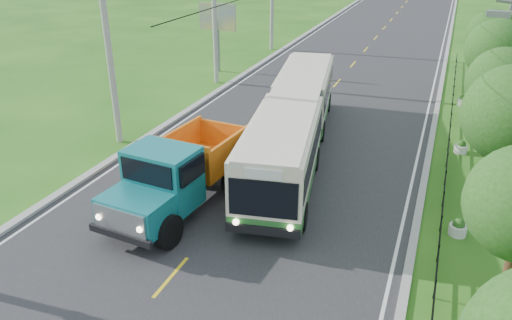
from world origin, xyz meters
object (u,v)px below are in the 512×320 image
Objects in this scene: planter_near at (458,228)px; pole_mid at (215,11)px; tree_fourth at (502,86)px; tree_fifth at (497,53)px; streetlight_far at (507,15)px; planter_mid at (461,147)px; pole_near at (109,45)px; billboard_left at (218,21)px; tree_back at (492,37)px; bus at (294,118)px; dump_truck at (178,170)px; planter_far at (463,101)px.

pole_mid is at bearing 138.35° from planter_near.
pole_mid is 19.43m from tree_fourth.
planter_near is (16.86, -15.00, -4.81)m from pole_mid.
tree_fifth is (0.00, 6.00, 0.27)m from tree_fourth.
streetlight_far reaches higher than planter_mid.
planter_mid is at bearing -22.54° from pole_mid.
tree_fourth is at bearing 15.84° from pole_near.
billboard_left is at bearing 151.08° from planter_mid.
tree_back is 0.33× the size of bus.
planter_near is 10.75m from dump_truck.
pole_near is at bearing 147.59° from dump_truck.
billboard_left reaches higher than planter_far.
streetlight_far is 13.54× the size of planter_near.
tree_fifth is at bearing -11.28° from billboard_left.
streetlight_far reaches higher than billboard_left.
planter_near is at bearing -90.00° from planter_mid.
pole_near reaches higher than planter_far.
streetlight_far is at bearing 11.23° from billboard_left.
tree_back reaches higher than planter_mid.
pole_near reaches higher than dump_truck.
pole_near is at bearing -134.86° from streetlight_far.
tree_fourth is 9.83m from bus.
planter_near is at bearing -90.00° from planter_far.
pole_mid reaches higher than planter_far.
tree_fifth reaches higher than tree_fourth.
billboard_left is (-19.36, -2.14, 0.21)m from tree_back.
tree_fourth is 0.74× the size of dump_truck.
tree_fifth is 20.03m from dump_truck.
tree_back is 19.48m from billboard_left.
planter_near is 16.00m from planter_far.
planter_near and planter_far have the same top height.
planter_mid is at bearing -95.91° from tree_back.
tree_back is 5.48m from planter_far.
planter_mid is at bearing -173.61° from tree_fourth.
planter_mid is 1.00× the size of planter_far.
bus reaches higher than dump_truck.
tree_back is at bearing 90.00° from tree_fourth.
planter_near is at bearing -10.09° from pole_near.
planter_near is at bearing -41.01° from bus.
tree_fourth is 8.06× the size of planter_far.
pole_near is 14.93× the size of planter_near.
tree_fifth is (18.12, -0.86, -1.24)m from pole_mid.
planter_mid is 8.62m from bus.
tree_fifth is at bearing 36.28° from bus.
pole_near is 18.89m from tree_fourth.
tree_fourth is 8.06× the size of planter_near.
tree_back is at bearing 90.00° from tree_fifth.
pole_mid is 18.43m from dump_truck.
tree_fourth is at bearing -90.00° from tree_fifth.
planter_near is (-1.26, -20.14, -3.37)m from tree_back.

